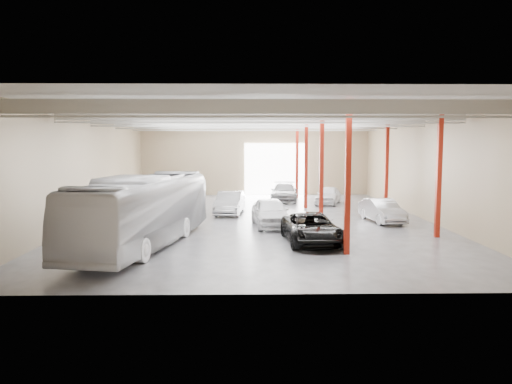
{
  "coord_description": "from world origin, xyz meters",
  "views": [
    {
      "loc": [
        -0.76,
        -32.4,
        5.12
      ],
      "look_at": [
        -0.23,
        -3.3,
        2.2
      ],
      "focal_mm": 35.0,
      "sensor_mm": 36.0,
      "label": 1
    }
  ],
  "objects_px": {
    "coach_bus": "(143,211)",
    "car_row_c": "(284,192)",
    "car_row_a": "(271,212)",
    "car_row_b": "(230,203)",
    "car_right_far": "(328,195)",
    "car_right_near": "(382,211)",
    "black_sedan": "(311,228)"
  },
  "relations": [
    {
      "from": "car_row_b",
      "to": "car_right_far",
      "type": "xyz_separation_m",
      "value": [
        7.96,
        5.67,
        -0.07
      ]
    },
    {
      "from": "car_right_near",
      "to": "car_row_a",
      "type": "bearing_deg",
      "value": -176.71
    },
    {
      "from": "coach_bus",
      "to": "black_sedan",
      "type": "height_order",
      "value": "coach_bus"
    },
    {
      "from": "car_row_c",
      "to": "car_right_near",
      "type": "xyz_separation_m",
      "value": [
        5.45,
        -11.4,
        -0.04
      ]
    },
    {
      "from": "car_right_near",
      "to": "car_right_far",
      "type": "bearing_deg",
      "value": 93.62
    },
    {
      "from": "car_row_a",
      "to": "car_right_near",
      "type": "distance_m",
      "value": 7.37
    },
    {
      "from": "car_row_c",
      "to": "car_right_far",
      "type": "height_order",
      "value": "car_row_c"
    },
    {
      "from": "car_right_near",
      "to": "car_right_far",
      "type": "height_order",
      "value": "car_right_near"
    },
    {
      "from": "black_sedan",
      "to": "car_row_c",
      "type": "height_order",
      "value": "car_row_c"
    },
    {
      "from": "car_row_a",
      "to": "car_right_far",
      "type": "distance_m",
      "value": 12.09
    },
    {
      "from": "car_row_b",
      "to": "car_row_c",
      "type": "bearing_deg",
      "value": 65.55
    },
    {
      "from": "black_sedan",
      "to": "car_row_a",
      "type": "xyz_separation_m",
      "value": [
        -1.83,
        5.2,
        0.09
      ]
    },
    {
      "from": "coach_bus",
      "to": "car_row_c",
      "type": "bearing_deg",
      "value": 76.3
    },
    {
      "from": "car_right_near",
      "to": "black_sedan",
      "type": "bearing_deg",
      "value": -137.09
    },
    {
      "from": "coach_bus",
      "to": "car_row_c",
      "type": "height_order",
      "value": "coach_bus"
    },
    {
      "from": "black_sedan",
      "to": "car_row_c",
      "type": "bearing_deg",
      "value": 86.48
    },
    {
      "from": "car_row_b",
      "to": "car_row_c",
      "type": "distance_m",
      "value": 8.84
    },
    {
      "from": "coach_bus",
      "to": "car_row_a",
      "type": "height_order",
      "value": "coach_bus"
    },
    {
      "from": "car_row_b",
      "to": "car_row_c",
      "type": "height_order",
      "value": "car_row_b"
    },
    {
      "from": "car_row_a",
      "to": "car_row_b",
      "type": "bearing_deg",
      "value": 111.45
    },
    {
      "from": "car_row_b",
      "to": "car_row_c",
      "type": "xyz_separation_m",
      "value": [
        4.45,
        7.64,
        -0.02
      ]
    },
    {
      "from": "car_row_a",
      "to": "car_row_c",
      "type": "distance_m",
      "value": 12.97
    },
    {
      "from": "car_right_far",
      "to": "car_row_a",
      "type": "bearing_deg",
      "value": -98.11
    },
    {
      "from": "car_right_far",
      "to": "coach_bus",
      "type": "bearing_deg",
      "value": -107.75
    },
    {
      "from": "car_row_a",
      "to": "car_row_c",
      "type": "bearing_deg",
      "value": 76.38
    },
    {
      "from": "car_row_b",
      "to": "car_right_near",
      "type": "relative_size",
      "value": 1.08
    },
    {
      "from": "black_sedan",
      "to": "car_right_near",
      "type": "xyz_separation_m",
      "value": [
        5.4,
        6.64,
        -0.02
      ]
    },
    {
      "from": "coach_bus",
      "to": "car_right_far",
      "type": "xyz_separation_m",
      "value": [
        11.82,
        16.52,
        -1.02
      ]
    },
    {
      "from": "car_row_a",
      "to": "car_right_near",
      "type": "bearing_deg",
      "value": 5.55
    },
    {
      "from": "car_row_a",
      "to": "car_right_far",
      "type": "bearing_deg",
      "value": 58.31
    },
    {
      "from": "black_sedan",
      "to": "car_right_far",
      "type": "xyz_separation_m",
      "value": [
        3.46,
        16.07,
        -0.03
      ]
    },
    {
      "from": "car_row_b",
      "to": "car_right_far",
      "type": "distance_m",
      "value": 9.77
    }
  ]
}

